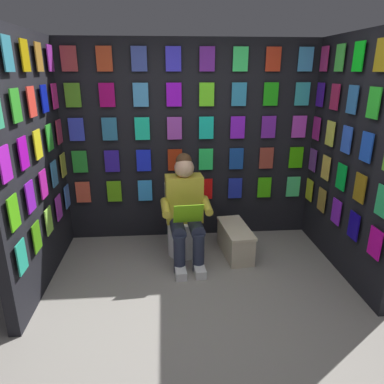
{
  "coord_description": "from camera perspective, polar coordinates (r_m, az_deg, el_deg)",
  "views": [
    {
      "loc": [
        0.32,
        2.39,
        2.01
      ],
      "look_at": [
        0.04,
        -0.97,
        0.85
      ],
      "focal_mm": 32.99,
      "sensor_mm": 36.0,
      "label": 1
    }
  ],
  "objects": [
    {
      "name": "comic_longbox_near",
      "position": [
        4.1,
        7.0,
        -7.77
      ],
      "size": [
        0.34,
        0.69,
        0.34
      ],
      "rotation": [
        0.0,
        0.0,
        0.1
      ],
      "color": "beige",
      "rests_on": "ground"
    },
    {
      "name": "toilet",
      "position": [
        4.1,
        -1.42,
        -5.23
      ],
      "size": [
        0.42,
        0.57,
        0.77
      ],
      "rotation": [
        0.0,
        0.0,
        0.07
      ],
      "color": "white",
      "rests_on": "ground"
    },
    {
      "name": "display_wall_left",
      "position": [
        3.85,
        24.42,
        4.97
      ],
      "size": [
        0.14,
        1.77,
        2.37
      ],
      "color": "black",
      "rests_on": "ground"
    },
    {
      "name": "display_wall_right",
      "position": [
        3.59,
        -24.51,
        4.03
      ],
      "size": [
        0.14,
        1.77,
        2.37
      ],
      "color": "black",
      "rests_on": "ground"
    },
    {
      "name": "ground_plane",
      "position": [
        3.14,
        2.39,
        -20.86
      ],
      "size": [
        30.0,
        30.0,
        0.0
      ],
      "primitive_type": "plane",
      "color": "gray"
    },
    {
      "name": "display_wall_back",
      "position": [
        4.29,
        -0.33,
        7.97
      ],
      "size": [
        3.09,
        0.14,
        2.37
      ],
      "color": "black",
      "rests_on": "ground"
    },
    {
      "name": "person_reading",
      "position": [
        3.79,
        -1.05,
        -2.86
      ],
      "size": [
        0.54,
        0.7,
        1.19
      ],
      "rotation": [
        0.0,
        0.0,
        0.07
      ],
      "color": "gold",
      "rests_on": "ground"
    }
  ]
}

